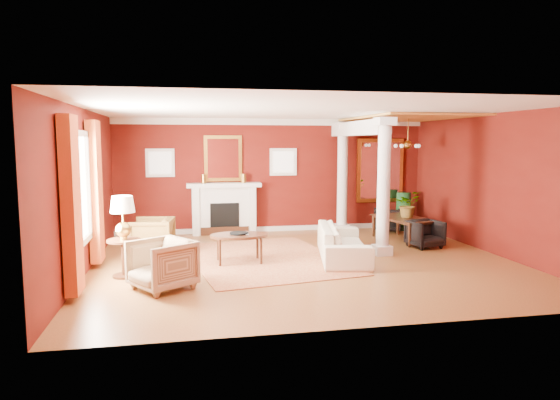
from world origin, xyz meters
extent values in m
plane|color=brown|center=(0.00, 0.00, 0.00)|extent=(8.00, 8.00, 0.00)
cube|color=#59130C|center=(0.00, 3.50, 1.45)|extent=(8.00, 0.04, 2.90)
cube|color=#59130C|center=(0.00, -3.50, 1.45)|extent=(8.00, 0.04, 2.90)
cube|color=#59130C|center=(-4.00, 0.00, 1.45)|extent=(0.04, 7.00, 2.90)
cube|color=#59130C|center=(4.00, 0.00, 1.45)|extent=(0.04, 7.00, 2.90)
cube|color=white|center=(0.00, 0.00, 2.90)|extent=(8.00, 7.00, 0.04)
cube|color=silver|center=(-1.30, 3.33, 0.60)|extent=(1.60, 0.34, 1.20)
cube|color=black|center=(-1.30, 3.16, 0.45)|extent=(0.72, 0.03, 0.70)
cube|color=#32160E|center=(-1.30, 3.16, 0.10)|extent=(1.20, 0.05, 0.20)
cube|color=silver|center=(-1.30, 3.29, 1.24)|extent=(1.85, 0.42, 0.10)
cube|color=silver|center=(-2.00, 3.30, 0.60)|extent=(0.16, 0.40, 1.20)
cube|color=silver|center=(-0.60, 3.30, 0.60)|extent=(0.16, 0.40, 1.20)
cube|color=gold|center=(-1.30, 3.46, 1.90)|extent=(0.95, 0.06, 1.15)
cube|color=white|center=(-1.30, 3.42, 1.90)|extent=(0.78, 0.02, 0.98)
cube|color=silver|center=(-2.85, 3.47, 1.80)|extent=(0.70, 0.06, 0.70)
cube|color=white|center=(-2.85, 3.44, 1.80)|extent=(0.54, 0.02, 0.54)
cube|color=silver|center=(0.25, 3.47, 1.80)|extent=(0.70, 0.06, 0.70)
cube|color=white|center=(0.25, 3.44, 1.80)|extent=(0.54, 0.02, 0.54)
cube|color=white|center=(-3.98, -0.60, 1.55)|extent=(0.03, 1.30, 1.70)
cube|color=silver|center=(-3.95, -1.30, 1.55)|extent=(0.08, 0.10, 1.90)
cube|color=silver|center=(-3.95, 0.10, 1.55)|extent=(0.08, 0.10, 1.90)
cube|color=#B8411F|center=(-3.88, -1.60, 1.40)|extent=(0.18, 0.55, 2.60)
cube|color=#B8411F|center=(-3.88, 0.40, 1.40)|extent=(0.18, 0.55, 2.60)
cube|color=silver|center=(1.70, 0.30, 0.10)|extent=(0.34, 0.34, 0.20)
cylinder|color=silver|center=(1.70, 0.30, 1.45)|extent=(0.26, 0.26, 2.50)
cube|color=silver|center=(1.70, 0.30, 2.72)|extent=(0.36, 0.36, 0.16)
cube|color=silver|center=(1.70, 3.00, 0.10)|extent=(0.34, 0.34, 0.20)
cylinder|color=silver|center=(1.70, 3.00, 1.45)|extent=(0.26, 0.26, 2.50)
cube|color=silver|center=(1.70, 3.00, 2.72)|extent=(0.36, 0.36, 0.16)
cube|color=silver|center=(1.70, 1.90, 2.62)|extent=(0.30, 3.20, 0.32)
cube|color=gold|center=(2.85, 1.75, 2.87)|extent=(2.30, 3.40, 0.04)
cube|color=gold|center=(2.90, 3.46, 1.55)|extent=(1.30, 0.06, 1.70)
cube|color=white|center=(2.90, 3.42, 1.55)|extent=(1.10, 0.02, 1.50)
cylinder|color=#B38E38|center=(2.90, 1.80, 2.58)|extent=(0.02, 0.02, 0.65)
sphere|color=#B38E38|center=(2.90, 1.80, 2.25)|extent=(0.20, 0.20, 0.20)
sphere|color=beige|center=(3.18, 1.80, 2.22)|extent=(0.09, 0.09, 0.09)
sphere|color=beige|center=(2.99, 2.07, 2.22)|extent=(0.09, 0.09, 0.09)
sphere|color=beige|center=(2.67, 1.96, 2.22)|extent=(0.09, 0.09, 0.09)
sphere|color=beige|center=(2.67, 1.64, 2.22)|extent=(0.09, 0.09, 0.09)
sphere|color=beige|center=(2.99, 1.53, 2.22)|extent=(0.09, 0.09, 0.09)
cube|color=silver|center=(0.00, 3.46, 2.82)|extent=(8.00, 0.08, 0.16)
cube|color=silver|center=(0.00, 3.46, 0.06)|extent=(8.00, 0.08, 0.12)
cube|color=maroon|center=(-0.74, 0.41, 0.01)|extent=(3.36, 4.13, 0.01)
imported|color=#EBE3C6|center=(0.80, 0.14, 0.44)|extent=(1.10, 2.34, 0.88)
imported|color=black|center=(-2.94, 1.23, 0.42)|extent=(0.86, 0.91, 0.84)
imported|color=tan|center=(-2.64, -1.32, 0.43)|extent=(1.13, 1.14, 0.87)
cylinder|color=#32160E|center=(-1.26, 0.18, 0.53)|extent=(1.11, 1.11, 0.05)
cylinder|color=#32160E|center=(-1.65, -0.07, 0.25)|extent=(0.05, 0.05, 0.50)
cylinder|color=#32160E|center=(-0.87, -0.07, 0.25)|extent=(0.05, 0.05, 0.50)
cylinder|color=#32160E|center=(-1.65, 0.42, 0.25)|extent=(0.05, 0.05, 0.50)
cylinder|color=#32160E|center=(-0.87, 0.42, 0.25)|extent=(0.05, 0.05, 0.50)
imported|color=#32160E|center=(-1.26, 0.16, 0.68)|extent=(0.18, 0.03, 0.24)
cylinder|color=#32160E|center=(-3.31, -0.46, 0.02)|extent=(0.41, 0.41, 0.04)
cylinder|color=#32160E|center=(-3.31, -0.46, 0.32)|extent=(0.10, 0.10, 0.64)
cylinder|color=#32160E|center=(-3.31, -0.46, 0.64)|extent=(0.56, 0.56, 0.04)
sphere|color=#B38E38|center=(-3.31, -0.46, 0.82)|extent=(0.26, 0.26, 0.26)
cylinder|color=#B38E38|center=(-3.31, -0.46, 1.01)|extent=(0.03, 0.03, 0.28)
cone|color=beige|center=(-3.31, -0.46, 1.26)|extent=(0.41, 0.41, 0.28)
imported|color=#32160E|center=(2.80, 1.64, 0.44)|extent=(0.87, 1.65, 0.87)
imported|color=black|center=(2.91, 0.81, 0.33)|extent=(0.74, 0.71, 0.67)
imported|color=black|center=(2.89, 2.88, 0.33)|extent=(0.80, 0.77, 0.66)
sphere|color=#15441D|center=(3.39, 2.99, 0.20)|extent=(0.42, 0.42, 0.42)
cylinder|color=#15441D|center=(3.39, 2.99, 0.50)|extent=(0.38, 0.38, 1.00)
imported|color=#26591E|center=(2.85, 1.60, 1.12)|extent=(0.75, 0.78, 0.48)
camera|label=1|loc=(-2.25, -9.19, 2.30)|focal=32.00mm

